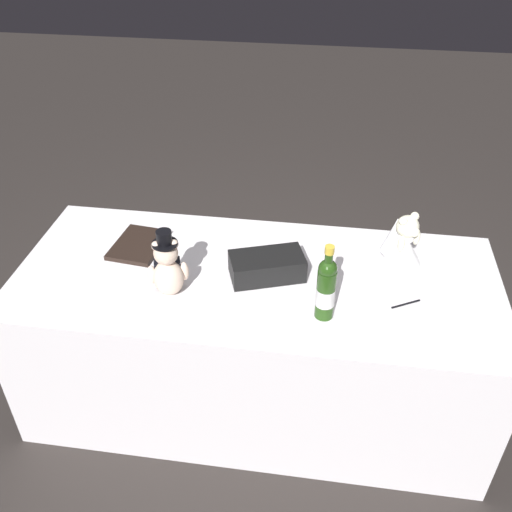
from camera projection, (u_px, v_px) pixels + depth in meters
The scene contains 8 objects.
ground_plane at pixel (256, 393), 2.76m from camera, with size 12.00×12.00×0.00m, color #2D2826.
reception_table at pixel (256, 340), 2.55m from camera, with size 2.00×0.84×0.73m, color white.
teddy_bear_groom at pixel (168, 269), 2.19m from camera, with size 0.16×0.15×0.29m.
teddy_bear_bride at pixel (402, 240), 2.36m from camera, with size 0.20×0.21×0.23m.
champagne_bottle at pixel (326, 288), 2.06m from camera, with size 0.07×0.07×0.32m.
signing_pen at pixel (407, 304), 2.19m from camera, with size 0.12×0.07×0.01m.
gift_case_black at pixel (267, 266), 2.30m from camera, with size 0.33×0.25×0.10m.
guestbook at pixel (139, 245), 2.50m from camera, with size 0.20×0.26×0.02m, color black.
Camera 1 is at (0.27, -1.82, 2.17)m, focal length 39.72 mm.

